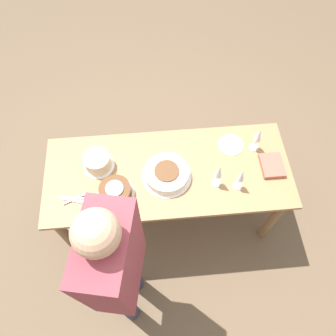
# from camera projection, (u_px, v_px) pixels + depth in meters

# --- Properties ---
(ground_plane) EXTENTS (12.00, 12.00, 0.00)m
(ground_plane) POSITION_uv_depth(u_px,v_px,m) (168.00, 212.00, 3.00)
(ground_plane) COLOR brown
(dining_table) EXTENTS (1.76, 0.71, 0.77)m
(dining_table) POSITION_uv_depth(u_px,v_px,m) (168.00, 179.00, 2.44)
(dining_table) COLOR #9E754C
(dining_table) RESTS_ON ground_plane
(cake_center_white) EXTENTS (0.35, 0.35, 0.08)m
(cake_center_white) POSITION_uv_depth(u_px,v_px,m) (167.00, 174.00, 2.28)
(cake_center_white) COLOR white
(cake_center_white) RESTS_ON dining_table
(cake_front_chocolate) EXTENTS (0.26, 0.26, 0.09)m
(cake_front_chocolate) POSITION_uv_depth(u_px,v_px,m) (115.00, 191.00, 2.21)
(cake_front_chocolate) COLOR white
(cake_front_chocolate) RESTS_ON dining_table
(cake_back_decorated) EXTENTS (0.23, 0.23, 0.11)m
(cake_back_decorated) POSITION_uv_depth(u_px,v_px,m) (98.00, 162.00, 2.31)
(cake_back_decorated) COLOR white
(cake_back_decorated) RESTS_ON dining_table
(wine_glass_near) EXTENTS (0.07, 0.07, 0.23)m
(wine_glass_near) POSITION_uv_depth(u_px,v_px,m) (258.00, 136.00, 2.30)
(wine_glass_near) COLOR silver
(wine_glass_near) RESTS_ON dining_table
(wine_glass_far) EXTENTS (0.07, 0.07, 0.21)m
(wine_glass_far) POSITION_uv_depth(u_px,v_px,m) (241.00, 176.00, 2.15)
(wine_glass_far) COLOR silver
(wine_glass_far) RESTS_ON dining_table
(wine_glass_extra) EXTENTS (0.07, 0.07, 0.23)m
(wine_glass_extra) POSITION_uv_depth(u_px,v_px,m) (219.00, 172.00, 2.15)
(wine_glass_extra) COLOR silver
(wine_glass_extra) RESTS_ON dining_table
(dessert_plate_right) EXTENTS (0.19, 0.19, 0.01)m
(dessert_plate_right) POSITION_uv_depth(u_px,v_px,m) (231.00, 145.00, 2.44)
(dessert_plate_right) COLOR white
(dessert_plate_right) RESTS_ON dining_table
(fork_pile) EXTENTS (0.21, 0.09, 0.01)m
(fork_pile) POSITION_uv_depth(u_px,v_px,m) (74.00, 199.00, 2.22)
(fork_pile) COLOR silver
(fork_pile) RESTS_ON dining_table
(napkin_stack) EXTENTS (0.15, 0.20, 0.03)m
(napkin_stack) POSITION_uv_depth(u_px,v_px,m) (272.00, 165.00, 2.34)
(napkin_stack) COLOR #B75B4C
(napkin_stack) RESTS_ON dining_table
(person_cutting) EXTENTS (0.30, 0.44, 1.74)m
(person_cutting) POSITION_uv_depth(u_px,v_px,m) (117.00, 268.00, 1.72)
(person_cutting) COLOR #2D334C
(person_cutting) RESTS_ON ground_plane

